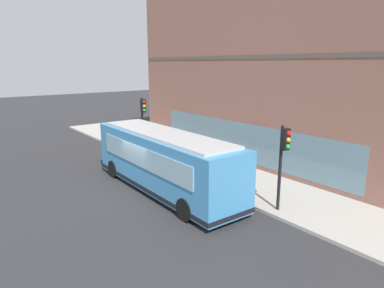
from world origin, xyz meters
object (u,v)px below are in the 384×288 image
at_px(pedestrian_walking_along_curb, 141,133).
at_px(newspaper_vending_box, 180,147).
at_px(traffic_light_down_block, 143,115).
at_px(city_bus_nearside, 164,162).
at_px(pedestrian_near_hydrant, 163,137).
at_px(traffic_light_near_corner, 283,153).
at_px(fire_hydrant, 247,168).

distance_m(pedestrian_walking_along_curb, newspaper_vending_box, 4.14).
bearing_deg(newspaper_vending_box, traffic_light_down_block, 144.35).
distance_m(city_bus_nearside, newspaper_vending_box, 7.04).
bearing_deg(pedestrian_near_hydrant, newspaper_vending_box, -75.38).
bearing_deg(city_bus_nearside, traffic_light_near_corner, -64.90).
distance_m(pedestrian_near_hydrant, newspaper_vending_box, 1.71).
bearing_deg(pedestrian_walking_along_curb, traffic_light_down_block, -114.65).
height_order(traffic_light_near_corner, newspaper_vending_box, traffic_light_near_corner).
bearing_deg(traffic_light_near_corner, fire_hydrant, 60.45).
xyz_separation_m(city_bus_nearside, traffic_light_down_block, (2.61, 6.66, 1.35)).
xyz_separation_m(traffic_light_near_corner, traffic_light_down_block, (0.11, 11.99, 0.16)).
relative_size(traffic_light_down_block, newspaper_vending_box, 4.39).
distance_m(traffic_light_near_corner, newspaper_vending_box, 10.95).
distance_m(traffic_light_down_block, newspaper_vending_box, 3.43).
relative_size(city_bus_nearside, newspaper_vending_box, 11.18).
bearing_deg(fire_hydrant, city_bus_nearside, 168.71).
distance_m(traffic_light_down_block, pedestrian_walking_along_curb, 3.34).
height_order(traffic_light_down_block, pedestrian_near_hydrant, traffic_light_down_block).
height_order(city_bus_nearside, traffic_light_near_corner, traffic_light_near_corner).
height_order(traffic_light_down_block, pedestrian_walking_along_curb, traffic_light_down_block).
xyz_separation_m(traffic_light_near_corner, newspaper_vending_box, (2.17, 10.51, -2.15)).
bearing_deg(traffic_light_down_block, city_bus_nearside, -111.38).
bearing_deg(pedestrian_near_hydrant, traffic_light_down_block, -176.58).
distance_m(traffic_light_down_block, fire_hydrant, 8.35).
bearing_deg(newspaper_vending_box, pedestrian_near_hydrant, 104.62).
bearing_deg(city_bus_nearside, pedestrian_walking_along_curb, 67.70).
distance_m(city_bus_nearside, traffic_light_near_corner, 6.01).
xyz_separation_m(traffic_light_down_block, fire_hydrant, (2.36, -7.65, -2.39)).
relative_size(fire_hydrant, pedestrian_near_hydrant, 0.44).
distance_m(traffic_light_near_corner, fire_hydrant, 5.47).
height_order(pedestrian_walking_along_curb, newspaper_vending_box, pedestrian_walking_along_curb).
bearing_deg(pedestrian_walking_along_curb, newspaper_vending_box, -77.37).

